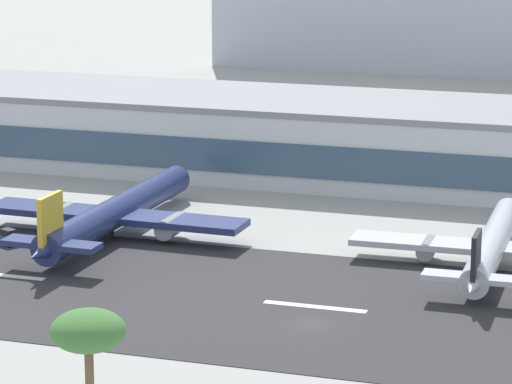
% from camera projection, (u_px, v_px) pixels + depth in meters
% --- Properties ---
extents(ground_plane, '(1400.00, 1400.00, 0.00)m').
position_uv_depth(ground_plane, '(311.00, 325.00, 146.77)').
color(ground_plane, '#9E9E99').
extents(runway_strip, '(800.00, 41.35, 0.08)m').
position_uv_depth(runway_strip, '(325.00, 308.00, 152.18)').
color(runway_strip, '#2D2D30').
rests_on(runway_strip, ground_plane).
extents(runway_centreline_dash_3, '(12.00, 1.20, 0.01)m').
position_uv_depth(runway_centreline_dash_3, '(0.00, 275.00, 164.40)').
color(runway_centreline_dash_3, white).
rests_on(runway_centreline_dash_3, runway_strip).
extents(runway_centreline_dash_4, '(12.00, 1.20, 0.01)m').
position_uv_depth(runway_centreline_dash_4, '(315.00, 307.00, 152.53)').
color(runway_centreline_dash_4, white).
rests_on(runway_centreline_dash_4, runway_strip).
extents(terminal_building, '(203.67, 27.70, 12.37)m').
position_uv_depth(terminal_building, '(375.00, 141.00, 214.35)').
color(terminal_building, silver).
rests_on(terminal_building, ground_plane).
extents(distant_hotel_block, '(112.56, 25.77, 32.32)m').
position_uv_depth(distant_hotel_block, '(447.00, 3.00, 328.97)').
color(distant_hotel_block, '#A8B2BC').
rests_on(distant_hotel_block, ground_plane).
extents(airliner_gold_tail_gate_1, '(36.68, 46.79, 9.76)m').
position_uv_depth(airliner_gold_tail_gate_1, '(112.00, 215.00, 180.73)').
color(airliner_gold_tail_gate_1, navy).
rests_on(airliner_gold_tail_gate_1, ground_plane).
extents(airliner_black_tail_gate_2, '(35.41, 40.28, 8.40)m').
position_uv_depth(airliner_black_tail_gate_2, '(491.00, 248.00, 166.69)').
color(airliner_black_tail_gate_2, silver).
rests_on(airliner_black_tail_gate_2, ground_plane).
extents(service_baggage_tug_1, '(3.58, 2.97, 2.20)m').
position_uv_depth(service_baggage_tug_1, '(8.00, 238.00, 177.38)').
color(service_baggage_tug_1, '#23569E').
rests_on(service_baggage_tug_1, ground_plane).
extents(palm_tree_0, '(5.81, 5.81, 15.63)m').
position_uv_depth(palm_tree_0, '(88.00, 336.00, 102.82)').
color(palm_tree_0, brown).
rests_on(palm_tree_0, ground_plane).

